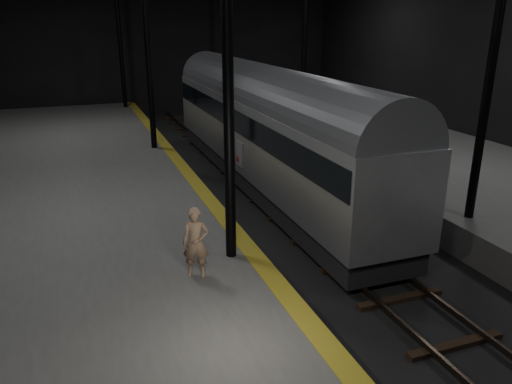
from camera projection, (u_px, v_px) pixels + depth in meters
ground at (299, 217)px, 17.86m from camera, size 44.00×44.00×0.00m
platform_left at (77, 233)px, 15.26m from camera, size 9.00×43.80×1.00m
platform_right at (468, 181)px, 20.14m from camera, size 9.00×43.80×1.00m
tactile_strip at (211, 201)px, 16.47m from camera, size 0.50×43.80×0.01m
track at (299, 215)px, 17.84m from camera, size 2.40×43.00×0.24m
train at (264, 123)px, 20.10m from camera, size 2.76×18.39×4.91m
woman at (196, 243)px, 11.47m from camera, size 0.72×0.60×1.69m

